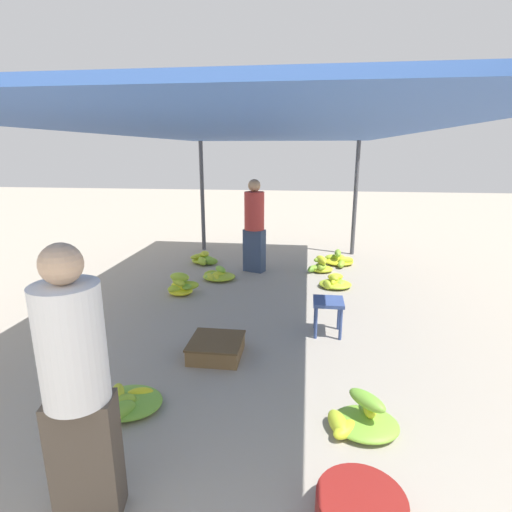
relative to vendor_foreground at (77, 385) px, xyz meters
The scene contains 16 objects.
canopy_post_back_left 6.39m from the vendor_foreground, 98.70° to the left, with size 0.08×0.08×2.23m, color #4C4C51.
canopy_post_back_right 6.66m from the vendor_foreground, 71.42° to the left, with size 0.08×0.08×2.23m, color #4C4C51.
canopy_tarp 3.32m from the vendor_foreground, 78.92° to the left, with size 3.49×7.11×0.04m, color #33569E.
vendor_foreground is the anchor object (origin of this frame).
stool 2.99m from the vendor_foreground, 60.20° to the left, with size 0.34×0.34×0.41m.
basin_black 1.72m from the vendor_foreground, ahead, with size 0.51×0.51×0.18m.
banana_pile_left_0 3.71m from the vendor_foreground, 99.46° to the left, with size 0.48×0.37×0.33m.
banana_pile_left_1 1.21m from the vendor_foreground, 103.51° to the left, with size 0.56×0.56×0.20m.
banana_pile_left_2 4.43m from the vendor_foreground, 93.17° to the left, with size 0.58×0.53×0.21m.
banana_pile_left_3 5.35m from the vendor_foreground, 97.54° to the left, with size 0.56×0.54×0.22m.
banana_pile_right_0 2.03m from the vendor_foreground, 29.48° to the left, with size 0.56×0.48×0.29m.
banana_pile_right_1 5.24m from the vendor_foreground, 73.87° to the left, with size 0.47×0.46×0.29m.
banana_pile_right_2 4.58m from the vendor_foreground, 68.54° to the left, with size 0.50×0.44×0.20m.
banana_pile_right_3 5.85m from the vendor_foreground, 71.90° to the left, with size 0.53×0.70×0.28m.
crate_near 2.05m from the vendor_foreground, 80.59° to the left, with size 0.53×0.53×0.18m.
shopper_walking_mid 4.90m from the vendor_foreground, 86.43° to the left, with size 0.44×0.44×1.59m.
Camera 1 is at (0.61, -1.04, 2.05)m, focal length 28.00 mm.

